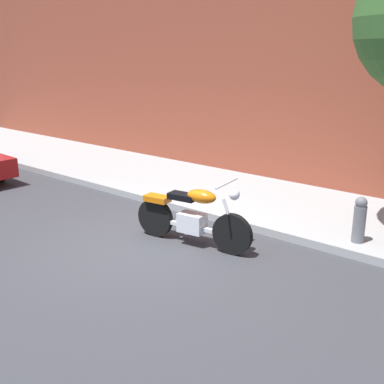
% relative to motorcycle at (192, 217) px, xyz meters
% --- Properties ---
extents(ground_plane, '(60.00, 60.00, 0.00)m').
position_rel_motorcycle_xyz_m(ground_plane, '(-0.57, -0.58, -0.49)').
color(ground_plane, '#38383D').
extents(sidewalk, '(25.53, 3.04, 0.14)m').
position_rel_motorcycle_xyz_m(sidewalk, '(-0.57, 2.63, -0.42)').
color(sidewalk, '#9F9F9F').
rests_on(sidewalk, ground).
extents(motorcycle, '(2.16, 0.70, 1.17)m').
position_rel_motorcycle_xyz_m(motorcycle, '(0.00, 0.00, 0.00)').
color(motorcycle, black).
rests_on(motorcycle, ground).
extents(fire_hydrant, '(0.20, 0.20, 0.91)m').
position_rel_motorcycle_xyz_m(fire_hydrant, '(2.23, 1.53, -0.03)').
color(fire_hydrant, slate).
rests_on(fire_hydrant, ground).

